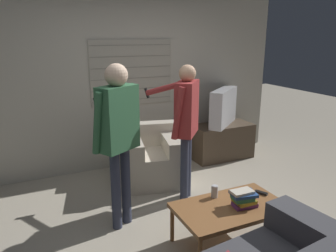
{
  "coord_description": "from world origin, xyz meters",
  "views": [
    {
      "loc": [
        -1.4,
        -2.63,
        1.97
      ],
      "look_at": [
        0.05,
        0.52,
        1.0
      ],
      "focal_mm": 35.0,
      "sensor_mm": 36.0,
      "label": 1
    }
  ],
  "objects_px": {
    "book_stack": "(244,198)",
    "soda_can": "(215,191)",
    "spare_remote": "(261,193)",
    "person_right_standing": "(186,117)",
    "armchair_beige": "(152,158)",
    "coffee_table": "(231,209)",
    "person_left_standing": "(118,127)",
    "tv": "(223,107)"
  },
  "relations": [
    {
      "from": "person_right_standing",
      "to": "spare_remote",
      "type": "height_order",
      "value": "person_right_standing"
    },
    {
      "from": "person_left_standing",
      "to": "coffee_table",
      "type": "bearing_deg",
      "value": -70.92
    },
    {
      "from": "coffee_table",
      "to": "tv",
      "type": "distance_m",
      "value": 2.39
    },
    {
      "from": "person_left_standing",
      "to": "soda_can",
      "type": "relative_size",
      "value": 13.59
    },
    {
      "from": "person_left_standing",
      "to": "person_right_standing",
      "type": "height_order",
      "value": "person_left_standing"
    },
    {
      "from": "coffee_table",
      "to": "spare_remote",
      "type": "bearing_deg",
      "value": 9.52
    },
    {
      "from": "tv",
      "to": "soda_can",
      "type": "xyz_separation_m",
      "value": [
        -1.28,
        -1.78,
        -0.39
      ]
    },
    {
      "from": "coffee_table",
      "to": "person_right_standing",
      "type": "distance_m",
      "value": 1.21
    },
    {
      "from": "coffee_table",
      "to": "person_left_standing",
      "type": "bearing_deg",
      "value": 138.12
    },
    {
      "from": "armchair_beige",
      "to": "book_stack",
      "type": "xyz_separation_m",
      "value": [
        0.24,
        -1.71,
        0.16
      ]
    },
    {
      "from": "armchair_beige",
      "to": "spare_remote",
      "type": "distance_m",
      "value": 1.69
    },
    {
      "from": "tv",
      "to": "spare_remote",
      "type": "xyz_separation_m",
      "value": [
        -0.81,
        -1.92,
        -0.44
      ]
    },
    {
      "from": "person_right_standing",
      "to": "spare_remote",
      "type": "distance_m",
      "value": 1.19
    },
    {
      "from": "soda_can",
      "to": "spare_remote",
      "type": "relative_size",
      "value": 0.94
    },
    {
      "from": "book_stack",
      "to": "coffee_table",
      "type": "bearing_deg",
      "value": 151.97
    },
    {
      "from": "armchair_beige",
      "to": "soda_can",
      "type": "distance_m",
      "value": 1.46
    },
    {
      "from": "soda_can",
      "to": "book_stack",
      "type": "bearing_deg",
      "value": -60.8
    },
    {
      "from": "book_stack",
      "to": "soda_can",
      "type": "height_order",
      "value": "book_stack"
    },
    {
      "from": "person_left_standing",
      "to": "tv",
      "type": "bearing_deg",
      "value": 1.42
    },
    {
      "from": "person_right_standing",
      "to": "spare_remote",
      "type": "xyz_separation_m",
      "value": [
        0.39,
        -0.93,
        -0.63
      ]
    },
    {
      "from": "book_stack",
      "to": "person_left_standing",
      "type": "bearing_deg",
      "value": 139.38
    },
    {
      "from": "armchair_beige",
      "to": "person_left_standing",
      "type": "height_order",
      "value": "person_left_standing"
    },
    {
      "from": "tv",
      "to": "armchair_beige",
      "type": "bearing_deg",
      "value": -25.8
    },
    {
      "from": "person_right_standing",
      "to": "soda_can",
      "type": "distance_m",
      "value": 0.98
    },
    {
      "from": "spare_remote",
      "to": "coffee_table",
      "type": "bearing_deg",
      "value": 161.57
    },
    {
      "from": "coffee_table",
      "to": "tv",
      "type": "relative_size",
      "value": 1.38
    },
    {
      "from": "person_right_standing",
      "to": "book_stack",
      "type": "height_order",
      "value": "person_right_standing"
    },
    {
      "from": "person_left_standing",
      "to": "soda_can",
      "type": "xyz_separation_m",
      "value": [
        0.81,
        -0.55,
        -0.62
      ]
    },
    {
      "from": "soda_can",
      "to": "spare_remote",
      "type": "distance_m",
      "value": 0.49
    },
    {
      "from": "tv",
      "to": "soda_can",
      "type": "height_order",
      "value": "tv"
    },
    {
      "from": "book_stack",
      "to": "spare_remote",
      "type": "xyz_separation_m",
      "value": [
        0.32,
        0.12,
        -0.07
      ]
    },
    {
      "from": "coffee_table",
      "to": "soda_can",
      "type": "height_order",
      "value": "soda_can"
    },
    {
      "from": "coffee_table",
      "to": "person_left_standing",
      "type": "distance_m",
      "value": 1.35
    },
    {
      "from": "armchair_beige",
      "to": "tv",
      "type": "bearing_deg",
      "value": -153.62
    },
    {
      "from": "tv",
      "to": "person_left_standing",
      "type": "distance_m",
      "value": 2.43
    },
    {
      "from": "person_right_standing",
      "to": "armchair_beige",
      "type": "bearing_deg",
      "value": 54.96
    },
    {
      "from": "book_stack",
      "to": "soda_can",
      "type": "xyz_separation_m",
      "value": [
        -0.15,
        0.27,
        -0.02
      ]
    },
    {
      "from": "person_right_standing",
      "to": "soda_can",
      "type": "height_order",
      "value": "person_right_standing"
    },
    {
      "from": "tv",
      "to": "spare_remote",
      "type": "height_order",
      "value": "tv"
    },
    {
      "from": "armchair_beige",
      "to": "person_left_standing",
      "type": "distance_m",
      "value": 1.38
    },
    {
      "from": "coffee_table",
      "to": "tv",
      "type": "height_order",
      "value": "tv"
    },
    {
      "from": "armchair_beige",
      "to": "person_left_standing",
      "type": "relative_size",
      "value": 0.55
    }
  ]
}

